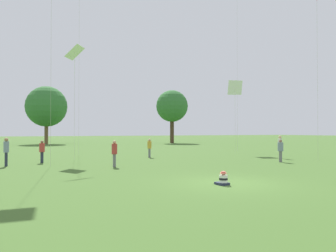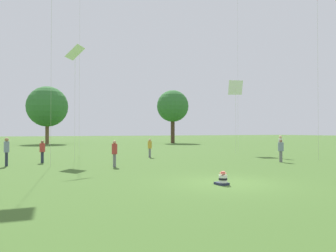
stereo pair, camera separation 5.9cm
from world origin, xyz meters
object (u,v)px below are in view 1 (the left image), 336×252
object	(u,v)px
seated_toddler	(223,180)
kite_4	(235,88)
person_standing_2	(42,150)
person_standing_3	(149,146)
person_standing_4	(114,151)
distant_tree_1	(172,106)
person_standing_0	(280,149)
distant_tree_0	(46,107)
person_standing_5	(280,145)
person_standing_1	(6,149)
kite_6	(75,54)

from	to	relation	value
seated_toddler	kite_4	xyz separation A→B (m)	(12.45, 15.57, 6.32)
person_standing_2	person_standing_3	distance (m)	8.63
person_standing_3	person_standing_4	bearing A→B (deg)	166.68
kite_4	distant_tree_1	xyz separation A→B (m)	(7.22, 28.94, 0.43)
person_standing_0	distant_tree_0	distance (m)	45.46
person_standing_5	person_standing_1	bearing A→B (deg)	89.74
person_standing_5	person_standing_3	bearing A→B (deg)	67.65
seated_toddler	person_standing_0	distance (m)	11.57
person_standing_5	distant_tree_0	xyz separation A→B (m)	(-14.21, 41.10, 5.45)
person_standing_4	distant_tree_1	xyz separation A→B (m)	(21.77, 36.01, 6.00)
person_standing_2	person_standing_5	distance (m)	18.33
person_standing_2	person_standing_5	size ratio (longest dim) A/B	0.84
person_standing_5	person_standing_0	bearing A→B (deg)	143.98
seated_toddler	person_standing_0	xyz separation A→B (m)	(9.55, 6.49, 0.73)
seated_toddler	distant_tree_0	xyz separation A→B (m)	(-2.31, 50.02, 6.36)
seated_toddler	person_standing_2	size ratio (longest dim) A/B	0.36
kite_6	person_standing_3	bearing A→B (deg)	168.41
person_standing_1	person_standing_2	distance (m)	2.63
kite_6	distant_tree_1	distance (m)	37.94
seated_toddler	person_standing_5	xyz separation A→B (m)	(11.90, 8.92, 0.91)
person_standing_3	person_standing_4	xyz separation A→B (m)	(-4.74, -5.85, 0.04)
person_standing_1	distant_tree_0	bearing A→B (deg)	-103.50
person_standing_4	person_standing_5	world-z (taller)	person_standing_5
kite_6	distant_tree_0	xyz separation A→B (m)	(1.20, 35.52, -1.59)
person_standing_1	person_standing_4	world-z (taller)	person_standing_1
kite_4	kite_6	world-z (taller)	kite_6
person_standing_5	kite_4	size ratio (longest dim) A/B	0.25
kite_6	seated_toddler	bearing A→B (deg)	93.39
person_standing_1	kite_6	size ratio (longest dim) A/B	0.21
person_standing_2	distant_tree_1	distance (m)	40.85
person_standing_5	kite_4	distance (m)	8.59
person_standing_4	kite_6	distance (m)	9.47
person_standing_0	person_standing_4	world-z (taller)	person_standing_4
person_standing_1	person_standing_3	distance (m)	11.07
kite_4	distant_tree_0	world-z (taller)	distant_tree_0
distant_tree_1	person_standing_1	bearing A→B (deg)	-130.41
person_standing_1	person_standing_2	world-z (taller)	person_standing_1
person_standing_0	person_standing_4	bearing A→B (deg)	-115.77
seated_toddler	person_standing_3	bearing A→B (deg)	77.09
person_standing_3	kite_6	distance (m)	9.49
kite_6	person_standing_2	bearing A→B (deg)	17.28
person_standing_0	kite_4	bearing A→B (deg)	146.24
person_standing_3	person_standing_0	bearing A→B (deg)	-112.94
person_standing_2	kite_4	size ratio (longest dim) A/B	0.21
seated_toddler	kite_6	size ratio (longest dim) A/B	0.07
seated_toddler	person_standing_5	distance (m)	14.90
person_standing_5	distant_tree_1	xyz separation A→B (m)	(7.77, 35.59, 5.84)
person_standing_2	distant_tree_0	distance (m)	37.38
distant_tree_1	person_standing_2	bearing A→B (deg)	-129.30
distant_tree_0	kite_6	bearing A→B (deg)	-91.93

